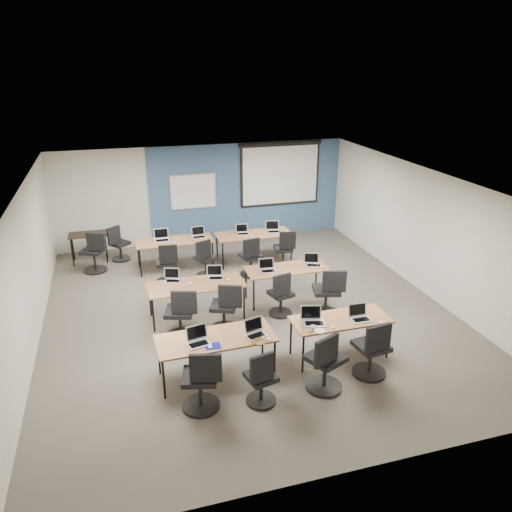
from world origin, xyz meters
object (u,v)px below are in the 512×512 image
object	(u,v)px
training_table_mid_left	(196,286)
laptop_9	(199,234)
task_chair_11	(284,252)
utility_table	(88,237)
spare_chair_a	(119,246)
training_table_front_right	(340,321)
task_chair_3	(372,353)
laptop_5	(215,275)
laptop_8	(162,237)
task_chair_9	(205,262)
laptop_6	(267,268)
spare_chair_b	(95,255)
task_chair_0	(202,385)
laptop_2	(313,319)
task_chair_1	(261,382)
training_table_front_left	(216,340)
laptop_3	(359,316)
task_chair_8	(168,267)
training_table_back_left	(175,242)
laptop_7	(313,262)
task_chair_4	(181,318)
task_chair_10	(251,260)
task_chair_2	(325,366)
laptop_4	(172,278)
laptop_11	(273,229)
training_table_mid_right	(287,270)
task_chair_5	(225,311)
task_chair_7	(328,296)
projector_screen	(280,171)
training_table_back_right	(254,235)
task_chair_6	(281,298)
laptop_10	(243,231)
laptop_1	(255,331)
laptop_0	(198,339)
whiteboard	(193,192)

from	to	relation	value
training_table_mid_left	laptop_9	size ratio (longest dim) A/B	5.79
task_chair_11	utility_table	distance (m)	4.95
laptop_9	spare_chair_a	bearing A→B (deg)	154.57
training_table_front_right	task_chair_3	xyz separation A→B (m)	(0.25, -0.69, -0.25)
laptop_5	task_chair_3	bearing A→B (deg)	-43.49
laptop_8	task_chair_11	size ratio (longest dim) A/B	0.37
task_chair_9	task_chair_11	distance (m)	1.99
laptop_6	spare_chair_b	bearing A→B (deg)	146.76
task_chair_0	spare_chair_a	size ratio (longest dim) A/B	1.10
laptop_2	spare_chair_a	world-z (taller)	laptop_2
training_table_mid_left	task_chair_1	bearing A→B (deg)	-82.72
training_table_front_left	laptop_3	size ratio (longest dim) A/B	5.78
task_chair_8	task_chair_9	world-z (taller)	task_chair_8
training_table_back_left	spare_chair_b	world-z (taller)	spare_chair_b
laptop_7	task_chair_4	bearing A→B (deg)	-142.57
laptop_5	task_chair_10	bearing A→B (deg)	64.94
task_chair_2	laptop_8	world-z (taller)	task_chair_2
laptop_4	task_chair_8	distance (m)	1.55
training_table_mid_left	laptop_11	distance (m)	3.57
task_chair_9	training_table_mid_right	bearing A→B (deg)	-71.89
task_chair_3	spare_chair_a	bearing A→B (deg)	113.68
training_table_mid_left	task_chair_5	xyz separation A→B (m)	(0.43, -0.69, -0.27)
task_chair_4	task_chair_11	xyz separation A→B (m)	(2.95, 2.68, -0.03)
laptop_3	task_chair_9	world-z (taller)	laptop_3
task_chair_8	utility_table	size ratio (longest dim) A/B	1.06
training_table_front_right	task_chair_7	bearing A→B (deg)	73.96
task_chair_1	laptop_8	size ratio (longest dim) A/B	2.66
projector_screen	task_chair_1	size ratio (longest dim) A/B	2.52
training_table_back_right	task_chair_8	size ratio (longest dim) A/B	1.91
laptop_3	laptop_4	world-z (taller)	laptop_3
task_chair_1	laptop_9	world-z (taller)	laptop_9
task_chair_6	laptop_8	size ratio (longest dim) A/B	2.69
task_chair_0	task_chair_9	size ratio (longest dim) A/B	1.08
task_chair_3	laptop_4	size ratio (longest dim) A/B	3.36
training_table_front_left	task_chair_8	xyz separation A→B (m)	(-0.30, 3.88, -0.28)
laptop_3	laptop_11	bearing A→B (deg)	91.59
laptop_7	laptop_10	distance (m)	2.56
laptop_1	laptop_6	xyz separation A→B (m)	(0.97, 2.40, -0.00)
laptop_0	laptop_2	size ratio (longest dim) A/B	0.96
laptop_3	task_chair_5	world-z (taller)	task_chair_5
training_table_mid_left	utility_table	distance (m)	4.24
task_chair_7	utility_table	xyz separation A→B (m)	(-4.62, 4.36, 0.22)
task_chair_3	task_chair_8	distance (m)	5.32
laptop_1	task_chair_11	world-z (taller)	laptop_1
training_table_mid_left	task_chair_1	xyz separation A→B (m)	(0.44, -2.96, -0.30)
training_table_front_left	laptop_9	bearing A→B (deg)	81.15
whiteboard	task_chair_1	xyz separation A→B (m)	(-0.29, -7.34, -1.06)
task_chair_4	task_chair_7	size ratio (longest dim) A/B	0.99
laptop_9	laptop_10	size ratio (longest dim) A/B	1.07
laptop_8	task_chair_8	distance (m)	1.02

